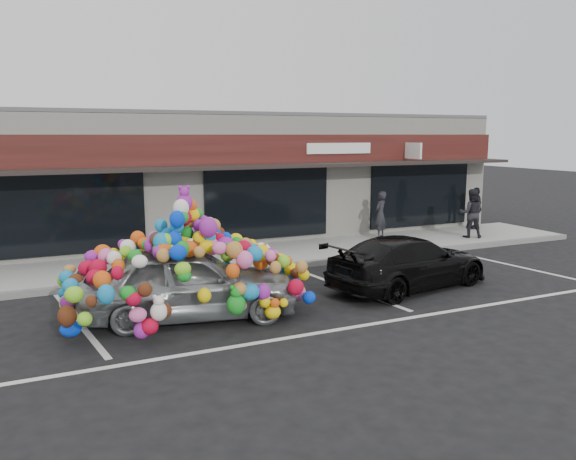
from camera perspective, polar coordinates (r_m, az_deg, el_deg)
name	(u,v)px	position (r m, az deg, el deg)	size (l,w,h in m)	color
ground	(237,304)	(12.21, -5.21, -7.52)	(90.00, 90.00, 0.00)	black
shop_building	(154,177)	(19.88, -13.47, 5.27)	(24.00, 7.20, 4.31)	white
sidewalk	(189,263)	(15.89, -10.03, -3.29)	(26.00, 3.00, 0.15)	#9A9B95
kerb	(204,275)	(14.48, -8.52, -4.52)	(26.00, 0.18, 0.16)	slate
parking_stripe_left	(78,322)	(11.80, -20.55, -8.72)	(0.12, 4.40, 0.01)	silver
parking_stripe_mid	(345,287)	(13.52, 5.82, -5.81)	(0.12, 4.40, 0.01)	silver
parking_stripe_right	(513,266)	(16.84, 21.91, -3.37)	(0.12, 4.40, 0.01)	silver
lane_line	(375,324)	(11.09, 8.81, -9.37)	(14.00, 0.12, 0.01)	silver
toy_car	(188,274)	(11.21, -10.08, -4.43)	(3.09, 4.84, 2.65)	#9A9CA4
black_sedan	(409,262)	(13.57, 12.15, -3.22)	(4.30, 1.75, 1.25)	black
pedestrian_a	(380,215)	(19.06, 9.34, 1.54)	(0.58, 0.38, 1.59)	black
pedestrian_b	(471,213)	(19.93, 18.07, 1.63)	(0.80, 0.62, 1.65)	black
pedestrian_c	(476,208)	(21.85, 18.53, 2.13)	(0.37, 0.90, 1.54)	black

